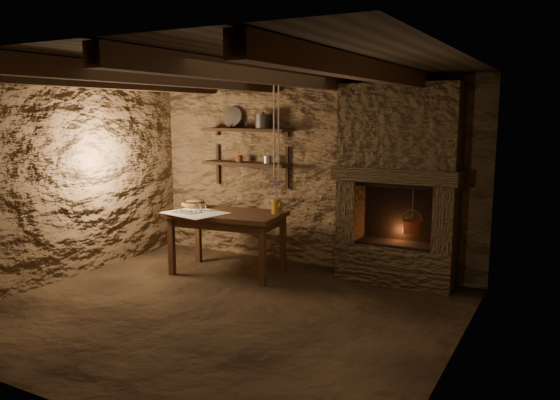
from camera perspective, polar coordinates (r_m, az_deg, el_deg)
The scene contains 25 objects.
floor at distance 5.63m, azimuth -6.14°, elevation -11.43°, with size 4.50×4.50×0.00m, color black.
back_wall at distance 7.05m, azimuth 3.02°, elevation 2.80°, with size 4.50×0.04×2.40m, color #4A3622.
front_wall at distance 3.90m, azimuth -23.51°, elevation -3.07°, with size 4.50×0.04×2.40m, color #4A3622.
left_wall at distance 6.87m, azimuth -21.93°, elevation 1.99°, with size 0.04×4.00×2.40m, color #4A3622.
right_wall at distance 4.45m, azimuth 18.08°, elevation -1.32°, with size 0.04×4.00×2.40m, color #4A3622.
ceiling at distance 5.30m, azimuth -6.60°, elevation 13.69°, with size 4.50×4.00×0.04m, color black.
beam_far_left at distance 6.27m, azimuth -18.08°, elevation 11.76°, with size 0.14×3.95×0.16m, color black.
beam_mid_left at distance 5.59m, azimuth -10.87°, elevation 12.42°, with size 0.14×3.95×0.16m, color black.
beam_mid_right at distance 5.02m, azimuth -1.79°, elevation 12.97°, with size 0.14×3.95×0.16m, color black.
beam_far_right at distance 4.59m, azimuth 9.32°, elevation 13.22°, with size 0.14×3.95×0.16m, color black.
shelf_lower at distance 7.31m, azimuth -3.55°, elevation 3.81°, with size 1.25×0.30×0.04m, color black.
shelf_upper at distance 7.28m, azimuth -3.58°, elevation 7.34°, with size 1.25×0.30×0.04m, color black.
hearth at distance 6.39m, azimuth 12.26°, elevation 2.19°, with size 1.43×0.51×2.30m.
work_table at distance 6.77m, azimuth -5.48°, elevation -4.24°, with size 1.43×0.92×0.77m.
linen_cloth at distance 6.67m, azimuth -8.83°, elevation -1.35°, with size 0.69×0.55×0.01m, color white.
pewter_cutlery_row at distance 6.65m, azimuth -8.95°, elevation -1.29°, with size 0.58×0.22×0.01m, color gray, non-canonical shape.
drinking_glasses at distance 6.76m, azimuth -8.00°, elevation -0.78°, with size 0.22×0.07×0.09m, color silver, non-canonical shape.
stoneware_jug at distance 6.53m, azimuth -0.36°, elevation 0.10°, with size 0.13×0.12×0.42m.
wooden_bowl at distance 7.10m, azimuth -8.99°, elevation -0.45°, with size 0.32×0.32×0.11m, color #9E7D44.
iron_stockpot at distance 7.14m, azimuth -1.75°, elevation 8.14°, with size 0.22×0.22×0.17m, color #292624.
tin_pan at distance 7.51m, azimuth -4.95°, elevation 8.63°, with size 0.29×0.29×0.04m, color #A3A49F.
small_kettle at distance 7.14m, azimuth -1.31°, elevation 4.26°, with size 0.14×0.11×0.15m, color #A3A49F, non-canonical shape.
rusty_tin at distance 7.36m, azimuth -4.26°, elevation 4.35°, with size 0.09×0.09×0.09m, color #612D13.
red_pot at distance 6.37m, azimuth 13.63°, elevation -2.64°, with size 0.25×0.25×0.54m.
hanging_ropes at distance 6.14m, azimuth -0.40°, elevation 7.50°, with size 0.08×0.08×1.20m, color beige, non-canonical shape.
Camera 1 is at (3.04, -4.32, 1.97)m, focal length 35.00 mm.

